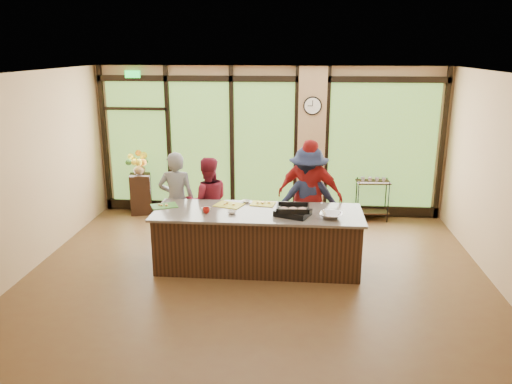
% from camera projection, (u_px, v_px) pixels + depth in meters
% --- Properties ---
extents(floor, '(7.00, 7.00, 0.00)m').
position_uv_depth(floor, '(256.00, 275.00, 7.62)').
color(floor, brown).
rests_on(floor, ground).
extents(ceiling, '(7.00, 7.00, 0.00)m').
position_uv_depth(ceiling, '(256.00, 73.00, 6.78)').
color(ceiling, silver).
rests_on(ceiling, back_wall).
extents(back_wall, '(7.00, 0.00, 7.00)m').
position_uv_depth(back_wall, '(269.00, 142.00, 10.07)').
color(back_wall, tan).
rests_on(back_wall, floor).
extents(left_wall, '(0.00, 6.00, 6.00)m').
position_uv_depth(left_wall, '(24.00, 175.00, 7.49)').
color(left_wall, tan).
rests_on(left_wall, floor).
extents(right_wall, '(0.00, 6.00, 6.00)m').
position_uv_depth(right_wall, '(507.00, 185.00, 6.91)').
color(right_wall, tan).
rests_on(right_wall, floor).
extents(window_wall, '(6.90, 0.12, 3.00)m').
position_uv_depth(window_wall, '(277.00, 148.00, 10.04)').
color(window_wall, tan).
rests_on(window_wall, floor).
extents(island_base, '(3.10, 1.00, 0.88)m').
position_uv_depth(island_base, '(258.00, 240.00, 7.78)').
color(island_base, black).
rests_on(island_base, floor).
extents(countertop, '(3.20, 1.10, 0.04)m').
position_uv_depth(countertop, '(258.00, 213.00, 7.65)').
color(countertop, '#6C6359').
rests_on(countertop, island_base).
extents(wall_clock, '(0.36, 0.04, 0.36)m').
position_uv_depth(wall_clock, '(313.00, 106.00, 9.66)').
color(wall_clock, black).
rests_on(wall_clock, window_wall).
extents(cook_left, '(0.64, 0.44, 1.68)m').
position_uv_depth(cook_left, '(177.00, 200.00, 8.47)').
color(cook_left, slate).
rests_on(cook_left, floor).
extents(cook_midleft, '(0.90, 0.78, 1.57)m').
position_uv_depth(cook_midleft, '(208.00, 202.00, 8.56)').
color(cook_midleft, maroon).
rests_on(cook_midleft, floor).
extents(cook_midright, '(1.20, 0.78, 1.90)m').
position_uv_depth(cook_midright, '(310.00, 196.00, 8.34)').
color(cook_midright, '#A51A19').
rests_on(cook_midright, floor).
extents(cook_right, '(1.20, 0.76, 1.77)m').
position_uv_depth(cook_right, '(308.00, 199.00, 8.40)').
color(cook_right, '#191F39').
rests_on(cook_right, floor).
extents(roasting_pan, '(0.59, 0.53, 0.09)m').
position_uv_depth(roasting_pan, '(293.00, 213.00, 7.45)').
color(roasting_pan, black).
rests_on(roasting_pan, countertop).
extents(mixing_bowl, '(0.40, 0.40, 0.08)m').
position_uv_depth(mixing_bowl, '(331.00, 215.00, 7.33)').
color(mixing_bowl, silver).
rests_on(mixing_bowl, countertop).
extents(cutting_board_left, '(0.49, 0.44, 0.01)m').
position_uv_depth(cutting_board_left, '(164.00, 206.00, 7.89)').
color(cutting_board_left, '#438C32').
rests_on(cutting_board_left, countertop).
extents(cutting_board_center, '(0.51, 0.44, 0.01)m').
position_uv_depth(cutting_board_center, '(229.00, 205.00, 7.94)').
color(cutting_board_center, gold).
rests_on(cutting_board_center, countertop).
extents(cutting_board_right, '(0.42, 0.34, 0.01)m').
position_uv_depth(cutting_board_right, '(263.00, 204.00, 7.99)').
color(cutting_board_right, gold).
rests_on(cutting_board_right, countertop).
extents(prep_bowl_near, '(0.16, 0.16, 0.05)m').
position_uv_depth(prep_bowl_near, '(206.00, 209.00, 7.66)').
color(prep_bowl_near, silver).
rests_on(prep_bowl_near, countertop).
extents(prep_bowl_mid, '(0.13, 0.13, 0.04)m').
position_uv_depth(prep_bowl_mid, '(232.00, 212.00, 7.54)').
color(prep_bowl_mid, silver).
rests_on(prep_bowl_mid, countertop).
extents(prep_bowl_far, '(0.16, 0.16, 0.03)m').
position_uv_depth(prep_bowl_far, '(246.00, 201.00, 8.08)').
color(prep_bowl_far, silver).
rests_on(prep_bowl_far, countertop).
extents(red_ramekin, '(0.13, 0.13, 0.09)m').
position_uv_depth(red_ramekin, '(206.00, 210.00, 7.55)').
color(red_ramekin, '#9D140F').
rests_on(red_ramekin, countertop).
extents(flower_stand, '(0.50, 0.50, 0.83)m').
position_uv_depth(flower_stand, '(141.00, 194.00, 10.35)').
color(flower_stand, black).
rests_on(flower_stand, floor).
extents(flower_vase, '(0.28, 0.28, 0.26)m').
position_uv_depth(flower_vase, '(139.00, 168.00, 10.20)').
color(flower_vase, '#8E734D').
rests_on(flower_vase, flower_stand).
extents(bar_cart, '(0.67, 0.41, 0.88)m').
position_uv_depth(bar_cart, '(372.00, 194.00, 9.93)').
color(bar_cart, black).
rests_on(bar_cart, floor).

